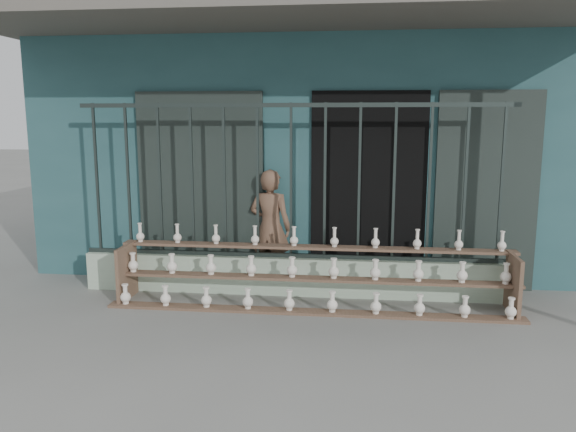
# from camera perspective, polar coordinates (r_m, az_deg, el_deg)

# --- Properties ---
(ground) EXTENTS (60.00, 60.00, 0.00)m
(ground) POSITION_cam_1_polar(r_m,az_deg,el_deg) (5.56, -1.21, -12.01)
(ground) COLOR slate
(workshop_building) EXTENTS (7.40, 6.60, 3.21)m
(workshop_building) POSITION_cam_1_polar(r_m,az_deg,el_deg) (9.38, 2.31, 7.15)
(workshop_building) COLOR #275054
(workshop_building) RESTS_ON ground
(parapet_wall) EXTENTS (5.00, 0.20, 0.45)m
(parapet_wall) POSITION_cam_1_polar(r_m,az_deg,el_deg) (6.71, 0.29, -6.09)
(parapet_wall) COLOR #AFC9AC
(parapet_wall) RESTS_ON ground
(security_fence) EXTENTS (5.00, 0.04, 1.80)m
(security_fence) POSITION_cam_1_polar(r_m,az_deg,el_deg) (6.49, 0.30, 3.49)
(security_fence) COLOR #283330
(security_fence) RESTS_ON parapet_wall
(shelf_rack) EXTENTS (4.50, 0.68, 0.85)m
(shelf_rack) POSITION_cam_1_polar(r_m,az_deg,el_deg) (6.25, 2.50, -6.05)
(shelf_rack) COLOR brown
(shelf_rack) RESTS_ON ground
(elderly_woman) EXTENTS (0.59, 0.45, 1.46)m
(elderly_woman) POSITION_cam_1_polar(r_m,az_deg,el_deg) (6.98, -1.80, -1.20)
(elderly_woman) COLOR brown
(elderly_woman) RESTS_ON ground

